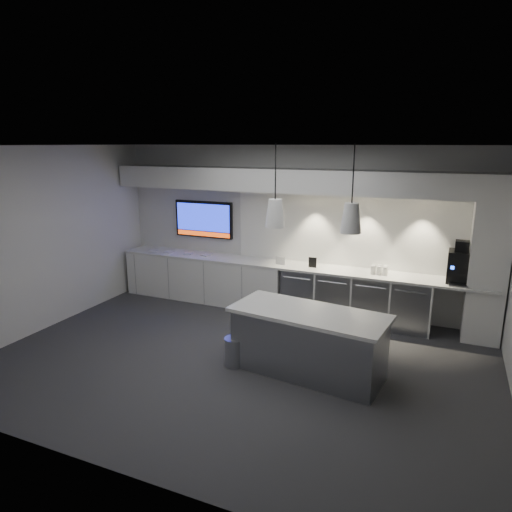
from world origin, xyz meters
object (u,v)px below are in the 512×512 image
at_px(bin, 235,352).
at_px(wall_tv, 204,219).
at_px(island, 308,342).
at_px(coffee_machine, 460,265).

bearing_deg(bin, wall_tv, 126.60).
xyz_separation_m(island, bin, (-1.00, -0.20, -0.24)).
distance_m(wall_tv, coffee_machine, 4.73).
bearing_deg(island, bin, -161.14).
relative_size(wall_tv, coffee_machine, 1.88).
bearing_deg(coffee_machine, wall_tv, 177.89).
height_order(wall_tv, island, wall_tv).
height_order(wall_tv, coffee_machine, wall_tv).
bearing_deg(coffee_machine, bin, -139.50).
xyz_separation_m(wall_tv, bin, (1.91, -2.57, -1.36)).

